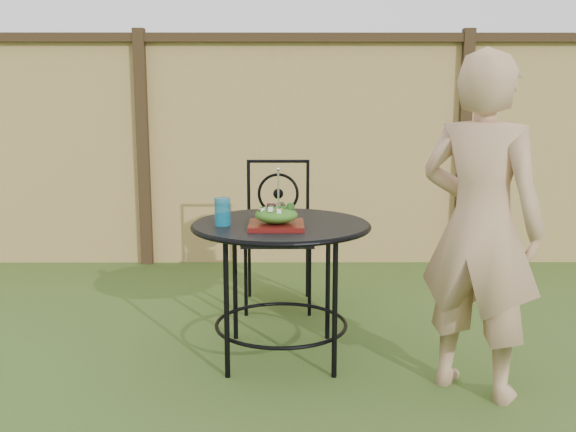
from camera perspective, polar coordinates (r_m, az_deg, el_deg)
The scene contains 9 objects.
ground at distance 3.34m, azimuth 2.34°, elevation -13.42°, with size 60.00×60.00×0.00m, color #264315.
fence at distance 5.27m, azimuth 1.38°, elevation 5.95°, with size 8.00×0.12×1.90m.
patio_table at distance 3.31m, azimuth -0.62°, elevation -2.95°, with size 0.92×0.92×0.72m.
patio_chair at distance 4.22m, azimuth -0.89°, elevation -1.21°, with size 0.46×0.46×0.95m.
diner at distance 3.01m, azimuth 16.71°, elevation -0.94°, with size 0.57×0.37×1.56m, color tan.
salad_plate at distance 3.16m, azimuth -1.04°, elevation -0.83°, with size 0.27×0.27×0.02m, color #4E110B.
salad at distance 3.15m, azimuth -1.04°, elevation 0.10°, with size 0.21×0.21×0.08m, color #235614.
fork at distance 3.13m, azimuth -0.87°, elevation 2.45°, with size 0.01×0.01×0.18m, color silver.
drinking_glass at distance 3.22m, azimuth -5.84°, elevation 0.39°, with size 0.08×0.08×0.14m, color #0C6B91.
Camera 1 is at (-0.14, -3.06, 1.34)m, focal length 40.00 mm.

